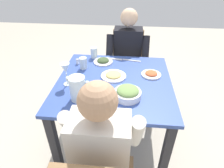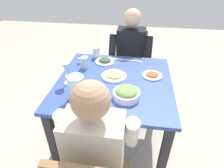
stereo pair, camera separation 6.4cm
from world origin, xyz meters
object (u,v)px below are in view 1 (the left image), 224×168
at_px(water_glass_far_left, 93,101).
at_px(salt_shaker, 78,61).
at_px(diner_near, 103,146).
at_px(water_glass_by_pitcher, 83,63).
at_px(chair_far, 127,61).
at_px(water_glass_near_right, 94,53).
at_px(dining_table, 114,91).
at_px(plate_fries, 113,75).
at_px(diner_far, 127,58).
at_px(plate_dolmas, 103,61).
at_px(water_pitcher, 78,88).
at_px(plate_rice_curry, 151,74).
at_px(salad_bowl, 128,93).
at_px(wine_glass, 66,70).

relative_size(water_glass_far_left, salt_shaker, 2.07).
height_order(diner_near, water_glass_by_pitcher, diner_near).
bearing_deg(chair_far, water_glass_near_right, -130.73).
bearing_deg(diner_near, dining_table, 88.78).
bearing_deg(diner_near, plate_fries, 89.84).
relative_size(chair_far, diner_far, 0.75).
distance_m(plate_dolmas, water_glass_by_pitcher, 0.22).
xyz_separation_m(chair_far, water_glass_near_right, (-0.35, -0.40, 0.28)).
distance_m(chair_far, water_pitcher, 1.21).
relative_size(plate_dolmas, plate_rice_curry, 1.10).
relative_size(dining_table, water_glass_near_right, 8.79).
relative_size(salad_bowl, salt_shaker, 3.80).
distance_m(salad_bowl, salt_shaker, 0.71).
distance_m(salad_bowl, wine_glass, 0.53).
relative_size(salad_bowl, plate_rice_curry, 1.16).
distance_m(diner_near, water_glass_near_right, 1.09).
relative_size(diner_far, plate_fries, 5.22).
xyz_separation_m(plate_fries, plate_rice_curry, (0.34, 0.06, -0.00)).
relative_size(diner_near, water_pitcher, 6.18).
bearing_deg(diner_far, diner_near, -95.00).
bearing_deg(water_glass_by_pitcher, chair_far, 57.56).
xyz_separation_m(water_pitcher, plate_dolmas, (0.10, 0.61, -0.08)).
height_order(diner_far, water_pitcher, diner_far).
height_order(salad_bowl, plate_fries, salad_bowl).
bearing_deg(plate_fries, plate_rice_curry, 9.75).
xyz_separation_m(diner_near, wine_glass, (-0.37, 0.53, 0.22)).
height_order(diner_far, plate_dolmas, diner_far).
relative_size(dining_table, water_pitcher, 5.20).
distance_m(plate_fries, plate_rice_curry, 0.34).
xyz_separation_m(diner_near, diner_far, (0.11, 1.26, 0.00)).
bearing_deg(salt_shaker, diner_near, -67.30).
xyz_separation_m(diner_far, salt_shaker, (-0.49, -0.36, 0.11)).
bearing_deg(chair_far, wine_glass, -117.38).
bearing_deg(water_glass_by_pitcher, plate_fries, -23.17).
bearing_deg(plate_dolmas, wine_glass, -119.78).
xyz_separation_m(salad_bowl, plate_fries, (-0.13, 0.29, -0.03)).
height_order(chair_far, plate_dolmas, chair_far).
relative_size(plate_rice_curry, water_glass_near_right, 1.58).
height_order(chair_far, plate_fries, chair_far).
distance_m(water_pitcher, plate_dolmas, 0.62).
relative_size(dining_table, plate_dolmas, 5.08).
bearing_deg(plate_dolmas, salad_bowl, -64.48).
bearing_deg(water_glass_by_pitcher, plate_dolmas, 39.02).
xyz_separation_m(dining_table, chair_far, (0.10, 0.83, -0.12)).
relative_size(water_pitcher, salt_shaker, 3.52).
bearing_deg(chair_far, plate_dolmas, -115.28).
height_order(diner_near, salad_bowl, diner_near).
xyz_separation_m(diner_far, salad_bowl, (0.03, -0.85, 0.12)).
distance_m(diner_near, wine_glass, 0.69).
height_order(salad_bowl, plate_dolmas, salad_bowl).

